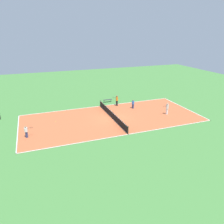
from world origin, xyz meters
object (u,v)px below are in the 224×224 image
(player_near_white, at_px, (26,131))
(tennis_ball_near_net, at_px, (159,101))
(tennis_net, at_px, (112,115))
(player_near_blue, at_px, (133,104))
(tennis_ball_right_alley, at_px, (56,121))
(tennis_ball_far_baseline, at_px, (64,113))
(player_far_white, at_px, (167,108))
(tennis_ball_left_sideline, at_px, (126,109))
(player_center_orange, at_px, (117,100))
(bench, at_px, (108,100))

(player_near_white, height_order, tennis_ball_near_net, player_near_white)
(tennis_net, height_order, player_near_blue, player_near_blue)
(tennis_ball_right_alley, bearing_deg, tennis_ball_far_baseline, -28.12)
(player_far_white, distance_m, tennis_ball_left_sideline, 6.16)
(tennis_ball_right_alley, bearing_deg, tennis_ball_left_sideline, -85.00)
(tennis_ball_far_baseline, bearing_deg, player_center_orange, -87.79)
(bench, bearing_deg, tennis_ball_near_net, 164.22)
(tennis_ball_far_baseline, bearing_deg, player_near_blue, -99.50)
(tennis_ball_far_baseline, distance_m, tennis_ball_near_net, 16.30)
(tennis_ball_far_baseline, bearing_deg, tennis_ball_near_net, -89.24)
(player_center_orange, height_order, tennis_ball_right_alley, player_center_orange)
(player_far_white, relative_size, tennis_ball_near_net, 25.59)
(player_far_white, bearing_deg, player_near_white, -7.12)
(player_center_orange, distance_m, tennis_ball_near_net, 7.84)
(tennis_ball_left_sideline, xyz_separation_m, tennis_ball_near_net, (2.14, -7.17, 0.00))
(player_center_orange, relative_size, player_far_white, 0.98)
(bench, bearing_deg, player_center_orange, 108.51)
(bench, distance_m, tennis_ball_right_alley, 10.78)
(tennis_ball_far_baseline, bearing_deg, player_near_white, 141.64)
(tennis_net, relative_size, tennis_ball_right_alley, 158.25)
(tennis_ball_near_net, bearing_deg, player_far_white, 157.63)
(tennis_net, distance_m, player_near_blue, 5.16)
(tennis_net, bearing_deg, tennis_ball_right_alley, 78.75)
(player_center_orange, bearing_deg, player_near_blue, 173.04)
(tennis_net, distance_m, tennis_ball_left_sideline, 4.03)
(bench, relative_size, player_center_orange, 0.88)
(tennis_ball_left_sideline, bearing_deg, tennis_ball_far_baseline, 78.07)
(tennis_net, height_order, tennis_ball_left_sideline, tennis_net)
(tennis_net, height_order, player_center_orange, player_center_orange)
(tennis_ball_left_sideline, distance_m, tennis_ball_far_baseline, 9.33)
(player_near_blue, bearing_deg, tennis_net, 109.79)
(bench, bearing_deg, tennis_ball_left_sideline, 106.94)
(tennis_ball_left_sideline, height_order, tennis_ball_near_net, same)
(tennis_net, bearing_deg, player_center_orange, -28.75)
(bench, relative_size, tennis_ball_near_net, 22.23)
(bench, xyz_separation_m, tennis_ball_far_baseline, (-2.63, 7.74, -0.33))
(tennis_net, distance_m, bench, 7.21)
(player_near_blue, height_order, tennis_ball_right_alley, player_near_blue)
(bench, xyz_separation_m, tennis_ball_near_net, (-2.42, -8.56, -0.33))
(bench, distance_m, tennis_ball_near_net, 8.90)
(player_center_orange, distance_m, player_near_blue, 2.80)
(tennis_ball_far_baseline, distance_m, tennis_ball_right_alley, 3.24)
(player_near_white, distance_m, tennis_ball_left_sideline, 14.97)
(tennis_ball_near_net, bearing_deg, tennis_ball_right_alley, 99.79)
(player_far_white, xyz_separation_m, tennis_ball_left_sideline, (3.88, 4.69, -0.97))
(player_far_white, height_order, tennis_ball_near_net, player_far_white)
(tennis_net, relative_size, tennis_ball_left_sideline, 158.25)
(player_near_blue, distance_m, tennis_ball_left_sideline, 1.46)
(player_near_blue, height_order, tennis_ball_far_baseline, player_near_blue)
(tennis_net, height_order, player_near_white, player_near_white)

